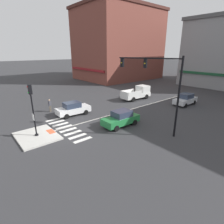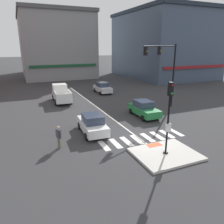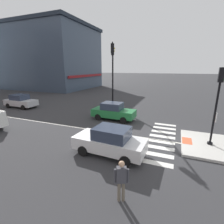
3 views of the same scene
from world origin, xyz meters
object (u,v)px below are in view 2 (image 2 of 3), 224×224
Objects in this scene: traffic_light_mast at (166,65)px; car_silver_eastbound_distant at (103,88)px; car_green_eastbound_mid at (144,109)px; car_white_westbound_near at (92,124)px; signal_pole at (169,112)px; pickup_truck_white_westbound_distant at (61,94)px; pedestrian_at_curb_left at (59,135)px.

traffic_light_mast is 1.75× the size of car_silver_eastbound_distant.
car_green_eastbound_mid is 12.58m from car_silver_eastbound_distant.
car_silver_eastbound_distant is (6.54, 14.83, 0.00)m from car_white_westbound_near.
car_white_westbound_near is (-9.69, -3.67, -4.18)m from traffic_light_mast.
car_green_eastbound_mid is (3.01, 7.79, -2.18)m from signal_pole.
traffic_light_mast is at bearing 55.03° from signal_pole.
car_white_westbound_near is at bearing -159.27° from traffic_light_mast.
pedestrian_at_curb_left is (-2.75, -13.76, 0.00)m from pickup_truck_white_westbound_distant.
car_silver_eastbound_distant is 2.46× the size of pedestrian_at_curb_left.
traffic_light_mast is at bearing 22.86° from pedestrian_at_curb_left.
car_silver_eastbound_distant is 19.11m from pedestrian_at_curb_left.
car_silver_eastbound_distant is at bearing 88.72° from car_green_eastbound_mid.
car_green_eastbound_mid is at bearing -157.59° from traffic_light_mast.
traffic_light_mast is 11.17m from car_white_westbound_near.
pickup_truck_white_westbound_distant is 3.11× the size of pedestrian_at_curb_left.
car_green_eastbound_mid is 1.00× the size of car_silver_eastbound_distant.
car_green_eastbound_mid is (-3.43, -1.41, -4.18)m from traffic_light_mast.
traffic_light_mast is at bearing -74.27° from car_silver_eastbound_distant.
traffic_light_mast is 4.30× the size of pedestrian_at_curb_left.
signal_pole is at bearing -31.35° from pedestrian_at_curb_left.
car_green_eastbound_mid is 10.11m from pedestrian_at_curb_left.
car_white_westbound_near is 16.21m from car_silver_eastbound_distant.
signal_pole is at bearing -111.13° from car_green_eastbound_mid.
signal_pole is 2.83× the size of pedestrian_at_curb_left.
car_white_westbound_near is (-6.26, -2.25, 0.00)m from car_green_eastbound_mid.
car_green_eastbound_mid is at bearing -56.25° from pickup_truck_white_westbound_distant.
traffic_light_mast reaches higher than car_green_eastbound_mid.
signal_pole is at bearing -78.62° from pickup_truck_white_westbound_distant.
pedestrian_at_curb_left is (-12.73, -5.37, -4.01)m from traffic_light_mast.
car_silver_eastbound_distant is at bearing 66.20° from car_white_westbound_near.
traffic_light_mast is at bearing -40.07° from pickup_truck_white_westbound_distant.
signal_pole is 20.75m from car_silver_eastbound_distant.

